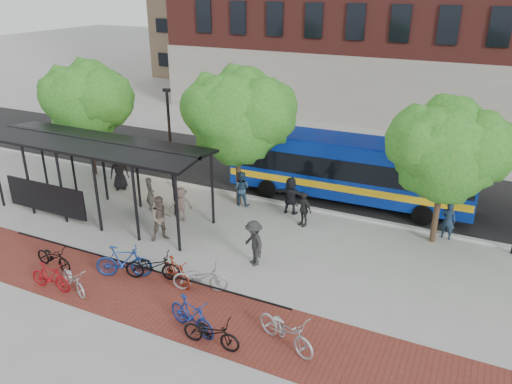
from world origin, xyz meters
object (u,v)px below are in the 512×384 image
at_px(tree_c, 449,148).
at_px(pedestrian_2, 241,189).
at_px(bike_5, 176,271).
at_px(bike_6, 200,278).
at_px(bus_shelter, 95,152).
at_px(pedestrian_5, 291,195).
at_px(bike_4, 153,266).
at_px(bike_3, 124,262).
at_px(bike_2, 74,280).
at_px(tree_a, 87,98).
at_px(pedestrian_0, 119,171).
at_px(lamp_post_left, 170,136).
at_px(bus, 349,166).
at_px(bike_7, 192,315).
at_px(bike_0, 53,257).
at_px(pedestrian_9, 254,243).
at_px(bike_10, 286,330).
at_px(pedestrian_3, 181,205).
at_px(tree_b, 240,112).
at_px(pedestrian_1, 150,194).
at_px(pedestrian_4, 303,209).
at_px(pedestrian_8, 161,219).
at_px(bike_8, 211,332).
at_px(pedestrian_7, 448,221).
at_px(bike_1, 50,277).

xyz_separation_m(tree_c, pedestrian_2, (-8.84, -0.25, -3.20)).
distance_m(bike_5, bike_6, 0.98).
distance_m(bus_shelter, pedestrian_5, 8.94).
relative_size(tree_c, bike_4, 2.93).
bearing_deg(bike_3, bike_2, 122.34).
relative_size(tree_a, pedestrian_0, 3.26).
distance_m(tree_a, pedestrian_2, 9.76).
relative_size(lamp_post_left, bike_5, 3.13).
distance_m(bus, pedestrian_5, 3.33).
height_order(bus_shelter, bike_7, bus_shelter).
relative_size(bike_0, pedestrian_9, 0.99).
xyz_separation_m(bike_10, pedestrian_9, (-2.85, 3.74, 0.33)).
height_order(tree_a, pedestrian_2, tree_a).
bearing_deg(bike_3, bike_4, -97.28).
bearing_deg(bike_2, pedestrian_3, 19.97).
height_order(tree_b, pedestrian_0, tree_b).
distance_m(bike_5, pedestrian_5, 7.30).
bearing_deg(pedestrian_1, bus_shelter, 65.87).
bearing_deg(bike_7, pedestrian_2, 34.01).
height_order(tree_c, pedestrian_4, tree_c).
height_order(tree_a, tree_b, tree_b).
xyz_separation_m(bike_4, bike_5, (0.94, 0.11, -0.04)).
bearing_deg(pedestrian_1, bus, -115.41).
height_order(bus, bike_0, bus).
bearing_deg(pedestrian_1, pedestrian_8, 167.22).
bearing_deg(bike_8, pedestrian_7, -31.09).
bearing_deg(bike_2, bus_shelter, 56.00).
bearing_deg(pedestrian_3, lamp_post_left, 107.46).
height_order(tree_c, bus, tree_c).
height_order(tree_b, bus, tree_b).
bearing_deg(bike_2, bike_1, 131.90).
relative_size(bike_5, pedestrian_8, 0.85).
bearing_deg(tree_a, pedestrian_8, -31.34).
bearing_deg(bus_shelter, lamp_post_left, 74.47).
distance_m(tree_c, pedestrian_1, 13.05).
distance_m(pedestrian_0, pedestrian_5, 9.06).
bearing_deg(pedestrian_3, bike_10, -59.84).
xyz_separation_m(bike_5, pedestrian_8, (-2.35, 2.47, 0.47)).
height_order(bike_7, pedestrian_7, pedestrian_7).
distance_m(bike_5, pedestrian_0, 9.69).
distance_m(lamp_post_left, pedestrian_2, 4.68).
height_order(bike_1, pedestrian_4, pedestrian_4).
relative_size(tree_c, pedestrian_8, 3.07).
xyz_separation_m(bike_1, pedestrian_9, (5.64, 4.54, 0.40)).
height_order(pedestrian_3, pedestrian_4, pedestrian_3).
bearing_deg(tree_c, bike_7, -123.06).
distance_m(bike_5, pedestrian_3, 5.02).
bearing_deg(bike_3, pedestrian_7, -75.96).
xyz_separation_m(bus, bike_6, (-2.45, -9.67, -1.27)).
bearing_deg(tree_c, bike_5, -137.54).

